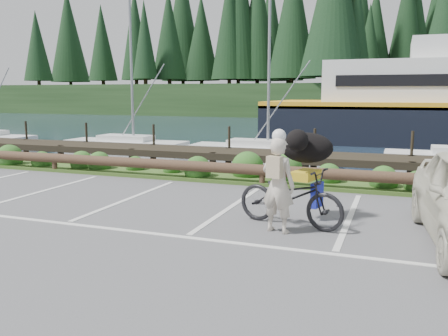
# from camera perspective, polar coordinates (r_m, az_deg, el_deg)

# --- Properties ---
(ground) EXTENTS (72.00, 72.00, 0.00)m
(ground) POSITION_cam_1_polar(r_m,az_deg,el_deg) (8.88, -3.55, -7.62)
(ground) COLOR #504F52
(harbor_backdrop) EXTENTS (170.00, 160.00, 30.00)m
(harbor_backdrop) POSITION_cam_1_polar(r_m,az_deg,el_deg) (86.33, 18.37, 6.87)
(harbor_backdrop) COLOR #172638
(harbor_backdrop) RESTS_ON ground
(vegetation_strip) EXTENTS (34.00, 1.60, 0.10)m
(vegetation_strip) POSITION_cam_1_polar(r_m,az_deg,el_deg) (13.75, 5.40, -1.46)
(vegetation_strip) COLOR #3D5B21
(vegetation_strip) RESTS_ON ground
(log_rail) EXTENTS (32.00, 0.30, 0.60)m
(log_rail) POSITION_cam_1_polar(r_m,az_deg,el_deg) (13.10, 4.60, -2.20)
(log_rail) COLOR #443021
(log_rail) RESTS_ON ground
(bicycle) EXTENTS (2.30, 1.25, 1.14)m
(bicycle) POSITION_cam_1_polar(r_m,az_deg,el_deg) (9.19, 7.97, -3.43)
(bicycle) COLOR black
(bicycle) RESTS_ON ground
(cyclist) EXTENTS (0.72, 0.56, 1.76)m
(cyclist) POSITION_cam_1_polar(r_m,az_deg,el_deg) (8.68, 6.54, -2.07)
(cyclist) COLOR beige
(cyclist) RESTS_ON ground
(dog) EXTENTS (0.76, 1.16, 0.61)m
(dog) POSITION_cam_1_polar(r_m,az_deg,el_deg) (9.67, 9.90, 2.42)
(dog) COLOR black
(dog) RESTS_ON bicycle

